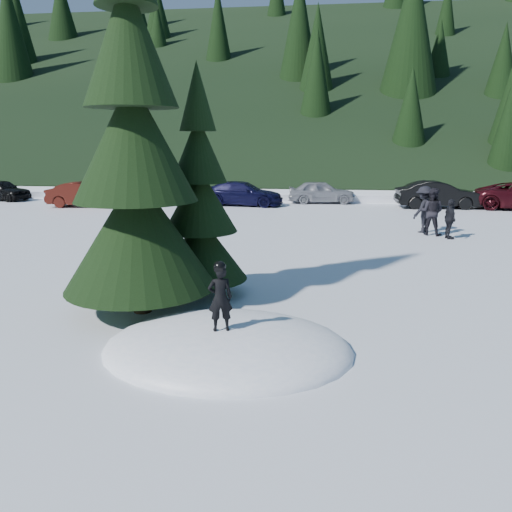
# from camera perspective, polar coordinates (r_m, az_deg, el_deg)

# --- Properties ---
(ground) EXTENTS (200.00, 200.00, 0.00)m
(ground) POSITION_cam_1_polar(r_m,az_deg,el_deg) (9.07, -3.27, -10.66)
(ground) COLOR white
(ground) RESTS_ON ground
(snow_mound) EXTENTS (4.48, 3.52, 0.96)m
(snow_mound) POSITION_cam_1_polar(r_m,az_deg,el_deg) (9.07, -3.27, -10.66)
(snow_mound) COLOR white
(snow_mound) RESTS_ON ground
(forest_hillside) EXTENTS (200.00, 60.00, 25.00)m
(forest_hillside) POSITION_cam_1_polar(r_m,az_deg,el_deg) (62.81, 5.87, 21.10)
(forest_hillside) COLOR black
(forest_hillside) RESTS_ON ground
(spruce_tall) EXTENTS (3.20, 3.20, 8.60)m
(spruce_tall) POSITION_cam_1_polar(r_m,az_deg,el_deg) (10.63, -13.71, 10.95)
(spruce_tall) COLOR black
(spruce_tall) RESTS_ON ground
(spruce_short) EXTENTS (2.20, 2.20, 5.37)m
(spruce_short) POSITION_cam_1_polar(r_m,az_deg,el_deg) (11.78, -6.43, 5.47)
(spruce_short) COLOR black
(spruce_short) RESTS_ON ground
(child_skier) EXTENTS (0.48, 0.39, 1.14)m
(child_skier) POSITION_cam_1_polar(r_m,az_deg,el_deg) (8.46, -4.12, -4.82)
(child_skier) COLOR black
(child_skier) RESTS_ON snow_mound
(adult_0) EXTENTS (1.12, 1.03, 1.85)m
(adult_0) POSITION_cam_1_polar(r_m,az_deg,el_deg) (20.77, 19.44, 4.80)
(adult_0) COLOR black
(adult_0) RESTS_ON ground
(adult_1) EXTENTS (0.48, 0.92, 1.51)m
(adult_1) POSITION_cam_1_polar(r_m,az_deg,el_deg) (20.20, 21.29, 3.95)
(adult_1) COLOR black
(adult_1) RESTS_ON ground
(adult_2) EXTENTS (1.33, 1.36, 1.87)m
(adult_2) POSITION_cam_1_polar(r_m,az_deg,el_deg) (21.27, 18.62, 5.06)
(adult_2) COLOR black
(adult_2) RESTS_ON ground
(car_0) EXTENTS (4.05, 2.45, 1.29)m
(car_0) POSITION_cam_1_polar(r_m,az_deg,el_deg) (35.09, -27.08, 6.74)
(car_0) COLOR black
(car_0) RESTS_ON ground
(car_1) EXTENTS (4.29, 1.73, 1.39)m
(car_1) POSITION_cam_1_polar(r_m,az_deg,el_deg) (29.74, -18.85, 6.67)
(car_1) COLOR #3D110B
(car_1) RESTS_ON ground
(car_2) EXTENTS (5.90, 3.77, 1.51)m
(car_2) POSITION_cam_1_polar(r_m,az_deg,el_deg) (31.92, -9.36, 7.70)
(car_2) COLOR #4E5056
(car_2) RESTS_ON ground
(car_3) EXTENTS (4.87, 2.41, 1.36)m
(car_3) POSITION_cam_1_polar(r_m,az_deg,el_deg) (28.82, -1.58, 7.15)
(car_3) COLOR black
(car_3) RESTS_ON ground
(car_4) EXTENTS (4.02, 1.84, 1.34)m
(car_4) POSITION_cam_1_polar(r_m,az_deg,el_deg) (30.11, 7.49, 7.28)
(car_4) COLOR gray
(car_4) RESTS_ON ground
(car_5) EXTENTS (4.56, 1.78, 1.48)m
(car_5) POSITION_cam_1_polar(r_m,az_deg,el_deg) (29.40, 20.07, 6.61)
(car_5) COLOR black
(car_5) RESTS_ON ground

